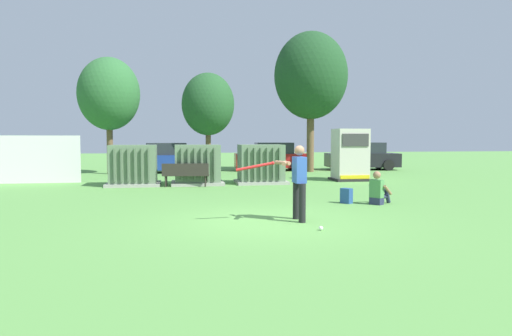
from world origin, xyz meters
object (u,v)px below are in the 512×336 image
at_px(transformer_mid_west, 197,165).
at_px(generator_enclosure, 350,155).
at_px(transformer_west, 133,166).
at_px(sports_ball, 321,228).
at_px(seated_spectator, 378,191).
at_px(parked_car_left_of_center, 272,157).
at_px(parked_car_right_of_center, 363,157).
at_px(transformer_mid_east, 261,165).
at_px(parked_car_leftmost, 164,159).
at_px(backpack, 347,196).
at_px(batter, 297,179).
at_px(park_bench, 186,173).

relative_size(transformer_mid_west, generator_enclosure, 0.91).
xyz_separation_m(transformer_west, sports_ball, (4.65, -9.97, -0.74)).
bearing_deg(seated_spectator, parked_car_left_of_center, 91.13).
relative_size(sports_ball, parked_car_right_of_center, 0.02).
height_order(transformer_mid_west, generator_enclosure, generator_enclosure).
bearing_deg(seated_spectator, transformer_mid_east, 108.98).
bearing_deg(parked_car_leftmost, seated_spectator, -64.26).
xyz_separation_m(transformer_mid_east, parked_car_right_of_center, (7.43, 7.17, -0.04)).
relative_size(parked_car_left_of_center, parked_car_right_of_center, 0.99).
height_order(sports_ball, parked_car_leftmost, parked_car_leftmost).
relative_size(sports_ball, backpack, 0.20).
bearing_deg(batter, seated_spectator, 36.83).
relative_size(generator_enclosure, batter, 1.32).
relative_size(transformer_mid_east, generator_enclosure, 0.91).
distance_m(park_bench, seated_spectator, 7.85).
bearing_deg(parked_car_right_of_center, parked_car_leftmost, -177.61).
distance_m(seated_spectator, backpack, 0.91).
height_order(transformer_west, seated_spectator, transformer_west).
xyz_separation_m(transformer_mid_east, generator_enclosure, (4.17, 0.66, 0.35)).
distance_m(transformer_mid_west, backpack, 7.47).
xyz_separation_m(sports_ball, seated_spectator, (2.78, 3.42, 0.33)).
distance_m(backpack, parked_car_leftmost, 14.12).
height_order(backpack, parked_car_left_of_center, parked_car_left_of_center).
bearing_deg(transformer_west, sports_ball, -64.98).
bearing_deg(park_bench, batter, -73.16).
relative_size(seated_spectator, backpack, 2.19).
bearing_deg(seated_spectator, transformer_mid_west, 126.79).
bearing_deg(parked_car_leftmost, parked_car_right_of_center, 2.39).
height_order(backpack, parked_car_leftmost, parked_car_leftmost).
distance_m(transformer_mid_west, parked_car_right_of_center, 12.38).
bearing_deg(park_bench, generator_enclosure, 12.15).
relative_size(transformer_mid_west, transformer_mid_east, 1.00).
height_order(transformer_west, park_bench, transformer_west).
distance_m(batter, parked_car_leftmost, 15.90).
height_order(transformer_mid_east, park_bench, transformer_mid_east).
bearing_deg(backpack, seated_spectator, -21.06).
height_order(parked_car_leftmost, parked_car_right_of_center, same).
relative_size(generator_enclosure, park_bench, 1.25).
height_order(seated_spectator, parked_car_leftmost, parked_car_leftmost).
bearing_deg(parked_car_right_of_center, parked_car_left_of_center, 176.55).
xyz_separation_m(generator_enclosure, sports_ball, (-4.68, -10.68, -1.09)).
bearing_deg(parked_car_leftmost, transformer_mid_west, -77.42).
height_order(transformer_west, backpack, transformer_west).
xyz_separation_m(generator_enclosure, seated_spectator, (-1.90, -7.26, -0.76)).
bearing_deg(transformer_west, generator_enclosure, 4.35).
bearing_deg(parked_car_right_of_center, backpack, -114.02).
relative_size(sports_ball, parked_car_left_of_center, 0.02).
relative_size(generator_enclosure, parked_car_right_of_center, 0.53).
height_order(park_bench, parked_car_leftmost, parked_car_leftmost).
height_order(sports_ball, parked_car_left_of_center, parked_car_left_of_center).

